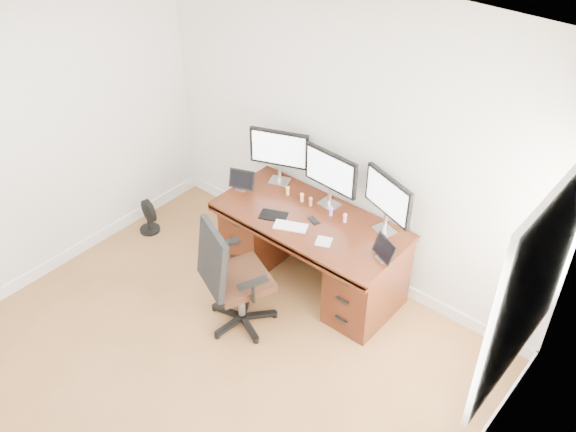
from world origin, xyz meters
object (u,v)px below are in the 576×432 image
Objects in this scene: desk at (312,248)px; monitor_center at (331,173)px; office_chair at (235,293)px; keyboard at (291,226)px; floor_fan at (148,217)px.

monitor_center is (-0.00, 0.24, 0.68)m from desk.
office_chair is 0.73m from keyboard.
desk is 1.59× the size of office_chair.
office_chair is at bearing -125.04° from keyboard.
keyboard is (0.11, 0.59, 0.41)m from office_chair.
desk is 0.72m from monitor_center.
desk reaches higher than floor_fan.
monitor_center is at bearing 58.79° from keyboard.
floor_fan is at bearing 163.10° from keyboard.
office_chair reaches higher than keyboard.
floor_fan is 0.65× the size of monitor_center.
desk is at bearing 101.85° from office_chair.
keyboard reaches higher than floor_fan.
floor_fan is 1.27× the size of keyboard.
floor_fan is at bearing -165.19° from desk.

